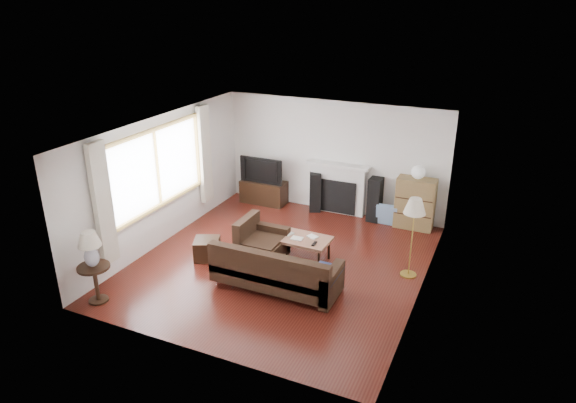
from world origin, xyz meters
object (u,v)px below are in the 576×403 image
at_px(bookshelf, 415,203).
at_px(sectional_sofa, 276,268).
at_px(coffee_table, 299,248).
at_px(floor_lamp, 412,238).
at_px(side_table, 96,284).
at_px(tv_stand, 264,192).

xyz_separation_m(bookshelf, sectional_sofa, (-1.60, -3.35, -0.17)).
distance_m(sectional_sofa, coffee_table, 1.10).
height_order(sectional_sofa, floor_lamp, floor_lamp).
bearing_deg(sectional_sofa, coffee_table, 93.10).
xyz_separation_m(sectional_sofa, coffee_table, (-0.06, 1.09, -0.14)).
bearing_deg(side_table, tv_stand, 83.52).
height_order(coffee_table, side_table, side_table).
bearing_deg(sectional_sofa, tv_stand, 119.79).
bearing_deg(floor_lamp, coffee_table, -173.20).
xyz_separation_m(coffee_table, floor_lamp, (1.99, 0.24, 0.50)).
height_order(coffee_table, floor_lamp, floor_lamp).
relative_size(tv_stand, side_table, 1.67).
bearing_deg(tv_stand, sectional_sofa, -60.21).
distance_m(tv_stand, coffee_table, 2.87).
distance_m(tv_stand, floor_lamp, 4.33).
relative_size(tv_stand, sectional_sofa, 0.46).
xyz_separation_m(tv_stand, coffee_table, (1.83, -2.21, -0.04)).
bearing_deg(floor_lamp, bookshelf, 99.31).
height_order(bookshelf, coffee_table, bookshelf).
relative_size(bookshelf, side_table, 1.72).
bearing_deg(side_table, floor_lamp, 33.11).
height_order(tv_stand, sectional_sofa, sectional_sofa).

